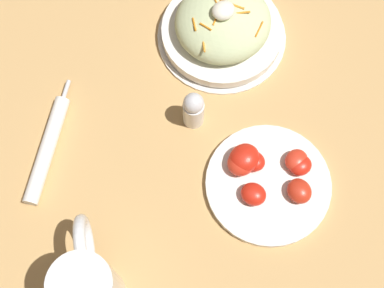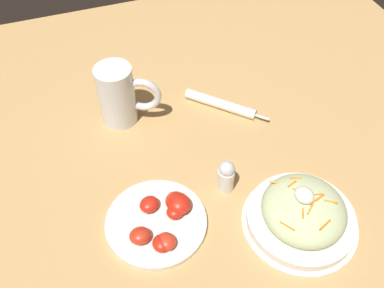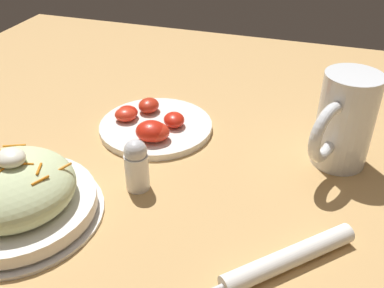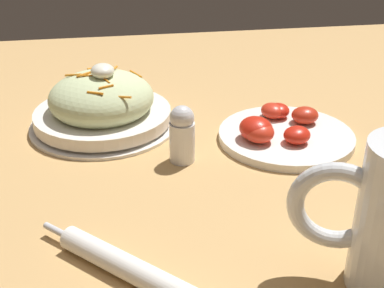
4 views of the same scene
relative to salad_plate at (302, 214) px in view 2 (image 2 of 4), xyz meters
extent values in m
plane|color=tan|center=(0.20, 0.09, -0.04)|extent=(1.43, 1.43, 0.00)
cylinder|color=white|center=(0.00, 0.00, -0.03)|extent=(0.23, 0.23, 0.01)
cylinder|color=white|center=(0.00, 0.00, -0.02)|extent=(0.21, 0.21, 0.02)
ellipsoid|color=beige|center=(0.00, 0.00, 0.01)|extent=(0.17, 0.16, 0.08)
cylinder|color=orange|center=(-0.01, -0.02, 0.05)|extent=(0.01, 0.02, 0.01)
cylinder|color=orange|center=(-0.02, 0.01, 0.05)|extent=(0.02, 0.02, 0.01)
cylinder|color=orange|center=(0.00, -0.02, 0.05)|extent=(0.01, 0.03, 0.00)
cylinder|color=orange|center=(-0.03, 0.06, 0.04)|extent=(0.03, 0.02, 0.01)
cylinder|color=orange|center=(0.04, 0.01, 0.05)|extent=(0.01, 0.02, 0.00)
cylinder|color=orange|center=(-0.01, -0.01, 0.05)|extent=(0.02, 0.03, 0.01)
cylinder|color=orange|center=(0.06, 0.03, 0.04)|extent=(0.02, 0.03, 0.01)
cylinder|color=orange|center=(0.02, 0.01, 0.05)|extent=(0.02, 0.01, 0.01)
cylinder|color=orange|center=(-0.05, -0.01, 0.04)|extent=(0.01, 0.03, 0.00)
cylinder|color=orange|center=(-0.02, -0.04, 0.05)|extent=(0.01, 0.03, 0.01)
cylinder|color=orange|center=(-0.02, 0.02, 0.05)|extent=(0.02, 0.02, 0.01)
cylinder|color=orange|center=(0.05, -0.01, 0.04)|extent=(0.01, 0.02, 0.00)
ellipsoid|color=white|center=(0.01, 0.01, 0.06)|extent=(0.04, 0.04, 0.02)
cylinder|color=white|center=(0.40, 0.27, 0.04)|extent=(0.09, 0.09, 0.15)
cylinder|color=#B76B14|center=(0.40, 0.27, 0.02)|extent=(0.08, 0.08, 0.10)
cylinder|color=white|center=(0.40, 0.27, 0.07)|extent=(0.08, 0.08, 0.01)
torus|color=white|center=(0.38, 0.21, 0.04)|extent=(0.05, 0.09, 0.09)
cylinder|color=white|center=(0.36, 0.02, -0.02)|extent=(0.15, 0.15, 0.02)
cylinder|color=silver|center=(0.28, -0.05, -0.02)|extent=(0.03, 0.03, 0.01)
cylinder|color=white|center=(0.09, 0.27, -0.03)|extent=(0.20, 0.20, 0.01)
ellipsoid|color=red|center=(0.04, 0.26, -0.01)|extent=(0.05, 0.05, 0.02)
ellipsoid|color=red|center=(0.13, 0.27, -0.01)|extent=(0.05, 0.05, 0.02)
ellipsoid|color=red|center=(0.11, 0.22, -0.01)|extent=(0.06, 0.06, 0.03)
ellipsoid|color=red|center=(0.11, 0.22, -0.01)|extent=(0.06, 0.06, 0.03)
ellipsoid|color=red|center=(0.09, 0.23, -0.01)|extent=(0.04, 0.05, 0.02)
ellipsoid|color=red|center=(0.06, 0.31, -0.01)|extent=(0.04, 0.04, 0.03)
ellipsoid|color=red|center=(0.04, 0.27, -0.01)|extent=(0.04, 0.04, 0.02)
cylinder|color=white|center=(0.13, 0.11, -0.01)|extent=(0.04, 0.04, 0.06)
sphere|color=silver|center=(0.13, 0.11, 0.03)|extent=(0.03, 0.03, 0.03)
camera|label=1|loc=(0.33, 0.41, 0.80)|focal=50.97mm
camera|label=2|loc=(-0.36, 0.35, 0.72)|focal=40.86mm
camera|label=3|loc=(0.36, -0.35, 0.37)|focal=41.11mm
camera|label=4|loc=(0.75, 0.02, 0.32)|focal=48.73mm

